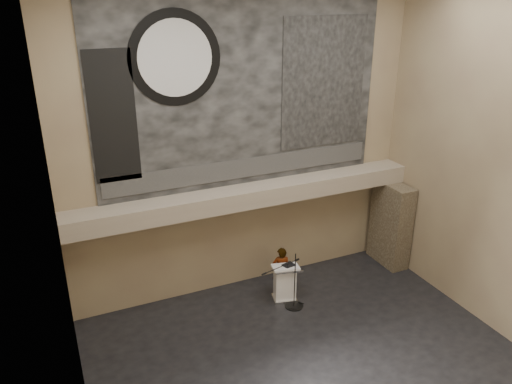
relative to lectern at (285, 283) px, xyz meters
name	(u,v)px	position (x,y,z in m)	size (l,w,h in m)	color
floor	(311,363)	(-0.62, -2.59, -0.55)	(10.00, 10.00, 0.00)	black
wall_back	(244,146)	(-0.62, 1.41, 3.70)	(10.00, 0.02, 8.50)	#7E6750
wall_front	(470,302)	(-0.62, -6.59, 3.70)	(10.00, 0.02, 8.50)	#7E6750
wall_left	(62,246)	(-5.62, -2.59, 3.70)	(0.02, 8.00, 8.50)	#7E6750
wall_right	(497,166)	(4.38, -2.59, 3.70)	(0.02, 8.00, 8.50)	#7E6750
soffit	(250,195)	(-0.62, 1.01, 2.40)	(10.00, 0.80, 0.50)	gray
sprinkler_left	(196,215)	(-2.22, 0.96, 2.12)	(0.04, 0.04, 0.06)	#B2893D
sprinkler_right	(310,195)	(1.28, 0.96, 2.12)	(0.04, 0.04, 0.06)	#B2893D
banner	(244,94)	(-0.62, 1.38, 5.15)	(8.00, 0.05, 5.00)	black
banner_text_strip	(245,168)	(-0.62, 1.34, 3.10)	(7.76, 0.02, 0.55)	#313131
banner_clock_rim	(175,58)	(-2.42, 1.34, 6.15)	(2.30, 2.30, 0.02)	black
banner_clock_face	(175,58)	(-2.42, 1.32, 6.15)	(1.84, 1.84, 0.02)	silver
banner_building_print	(324,83)	(1.78, 1.34, 5.25)	(2.60, 0.02, 3.60)	black
banner_brick_print	(113,118)	(-4.02, 1.34, 4.85)	(1.10, 0.02, 3.20)	black
stone_pier	(391,224)	(4.03, 0.56, 0.80)	(0.60, 1.40, 2.70)	#403627
lectern	(285,283)	(0.00, 0.00, 0.00)	(0.84, 0.68, 1.14)	silver
binder	(289,265)	(0.09, -0.03, 0.56)	(0.32, 0.26, 0.04)	black
papers	(281,267)	(-0.14, 0.00, 0.55)	(0.19, 0.27, 0.01)	silver
speaker_person	(281,270)	(0.08, 0.40, 0.17)	(0.53, 0.35, 1.44)	white
mic_stand	(293,299)	(0.05, -0.42, -0.31)	(1.38, 0.55, 1.67)	black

